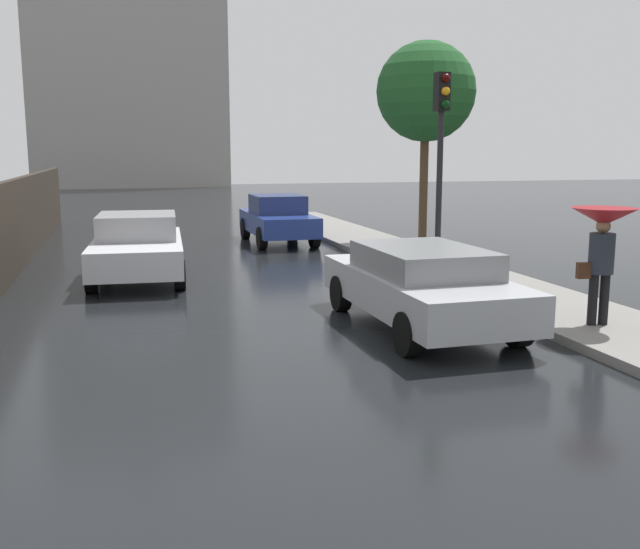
{
  "coord_description": "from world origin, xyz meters",
  "views": [
    {
      "loc": [
        -1.99,
        0.13,
        2.73
      ],
      "look_at": [
        0.47,
        8.87,
        1.16
      ],
      "focal_mm": 40.18,
      "sensor_mm": 36.0,
      "label": 1
    }
  ],
  "objects_px": {
    "pedestrian_with_umbrella_near": "(603,233)",
    "street_tree_mid": "(426,92)",
    "car_white_far_ahead": "(138,246)",
    "traffic_light": "(441,137)",
    "car_blue_behind_camera": "(278,219)",
    "car_silver_near_kerb": "(421,284)"
  },
  "relations": [
    {
      "from": "car_white_far_ahead",
      "to": "car_silver_near_kerb",
      "type": "bearing_deg",
      "value": 129.54
    },
    {
      "from": "street_tree_mid",
      "to": "traffic_light",
      "type": "bearing_deg",
      "value": -110.95
    },
    {
      "from": "traffic_light",
      "to": "street_tree_mid",
      "type": "bearing_deg",
      "value": 69.05
    },
    {
      "from": "car_silver_near_kerb",
      "to": "pedestrian_with_umbrella_near",
      "type": "distance_m",
      "value": 2.77
    },
    {
      "from": "car_silver_near_kerb",
      "to": "pedestrian_with_umbrella_near",
      "type": "relative_size",
      "value": 2.52
    },
    {
      "from": "car_blue_behind_camera",
      "to": "street_tree_mid",
      "type": "xyz_separation_m",
      "value": [
        3.93,
        -1.74,
        3.64
      ]
    },
    {
      "from": "car_silver_near_kerb",
      "to": "car_white_far_ahead",
      "type": "height_order",
      "value": "car_white_far_ahead"
    },
    {
      "from": "car_blue_behind_camera",
      "to": "pedestrian_with_umbrella_near",
      "type": "xyz_separation_m",
      "value": [
        2.3,
        -11.93,
        0.81
      ]
    },
    {
      "from": "car_white_far_ahead",
      "to": "car_blue_behind_camera",
      "type": "relative_size",
      "value": 1.14
    },
    {
      "from": "street_tree_mid",
      "to": "car_blue_behind_camera",
      "type": "bearing_deg",
      "value": 156.11
    },
    {
      "from": "pedestrian_with_umbrella_near",
      "to": "car_white_far_ahead",
      "type": "bearing_deg",
      "value": 142.46
    },
    {
      "from": "traffic_light",
      "to": "street_tree_mid",
      "type": "distance_m",
      "value": 6.4
    },
    {
      "from": "car_white_far_ahead",
      "to": "pedestrian_with_umbrella_near",
      "type": "bearing_deg",
      "value": 137.42
    },
    {
      "from": "car_white_far_ahead",
      "to": "traffic_light",
      "type": "height_order",
      "value": "traffic_light"
    },
    {
      "from": "car_white_far_ahead",
      "to": "pedestrian_with_umbrella_near",
      "type": "relative_size",
      "value": 2.62
    },
    {
      "from": "car_silver_near_kerb",
      "to": "street_tree_mid",
      "type": "distance_m",
      "value": 10.59
    },
    {
      "from": "car_blue_behind_camera",
      "to": "pedestrian_with_umbrella_near",
      "type": "bearing_deg",
      "value": -79.18
    },
    {
      "from": "car_blue_behind_camera",
      "to": "street_tree_mid",
      "type": "bearing_deg",
      "value": -24.0
    },
    {
      "from": "car_silver_near_kerb",
      "to": "street_tree_mid",
      "type": "xyz_separation_m",
      "value": [
        4.02,
        9.08,
        3.68
      ]
    },
    {
      "from": "car_silver_near_kerb",
      "to": "traffic_light",
      "type": "relative_size",
      "value": 1.08
    },
    {
      "from": "pedestrian_with_umbrella_near",
      "to": "street_tree_mid",
      "type": "xyz_separation_m",
      "value": [
        1.63,
        10.19,
        2.83
      ]
    },
    {
      "from": "pedestrian_with_umbrella_near",
      "to": "traffic_light",
      "type": "height_order",
      "value": "traffic_light"
    }
  ]
}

